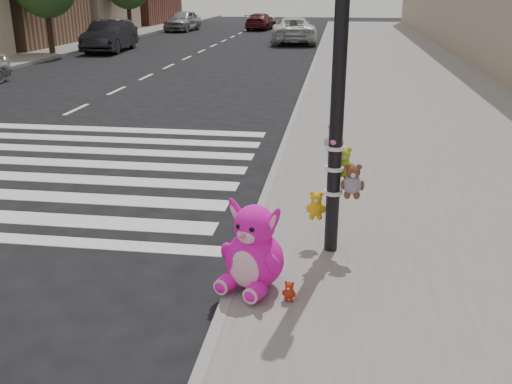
% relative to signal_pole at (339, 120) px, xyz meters
% --- Properties ---
extents(ground, '(120.00, 120.00, 0.00)m').
position_rel_signal_pole_xyz_m(ground, '(-2.62, -1.82, -1.77)').
color(ground, black).
rests_on(ground, ground).
extents(sidewalk_near, '(7.00, 80.00, 0.14)m').
position_rel_signal_pole_xyz_m(sidewalk_near, '(2.38, 8.18, -1.70)').
color(sidewalk_near, slate).
rests_on(sidewalk_near, ground).
extents(curb_edge, '(0.12, 80.00, 0.15)m').
position_rel_signal_pole_xyz_m(curb_edge, '(-1.07, 8.18, -1.70)').
color(curb_edge, gray).
rests_on(curb_edge, ground).
extents(signal_pole, '(0.69, 0.50, 4.00)m').
position_rel_signal_pole_xyz_m(signal_pole, '(0.00, 0.00, 0.00)').
color(signal_pole, black).
rests_on(signal_pole, sidewalk_near).
extents(pink_bunny, '(0.83, 0.89, 0.99)m').
position_rel_signal_pole_xyz_m(pink_bunny, '(-0.83, -1.09, -1.22)').
color(pink_bunny, '#FA15C0').
rests_on(pink_bunny, sidewalk_near).
extents(red_teddy, '(0.17, 0.13, 0.22)m').
position_rel_signal_pole_xyz_m(red_teddy, '(-0.42, -1.32, -1.52)').
color(red_teddy, '#B32D11').
rests_on(red_teddy, sidewalk_near).
extents(car_dark_far, '(1.96, 4.84, 1.56)m').
position_rel_signal_pole_xyz_m(car_dark_far, '(-11.73, 22.41, -0.99)').
color(car_dark_far, black).
rests_on(car_dark_far, ground).
extents(car_white_near, '(3.04, 5.61, 1.49)m').
position_rel_signal_pole_xyz_m(car_white_near, '(-2.75, 28.21, -1.02)').
color(car_white_near, silver).
rests_on(car_white_near, ground).
extents(car_maroon_near, '(2.11, 4.39, 1.23)m').
position_rel_signal_pole_xyz_m(car_maroon_near, '(-6.12, 38.88, -1.15)').
color(car_maroon_near, '#511717').
rests_on(car_maroon_near, ground).
extents(car_silver_deep, '(2.15, 4.57, 1.51)m').
position_rel_signal_pole_xyz_m(car_silver_deep, '(-11.72, 36.73, -1.01)').
color(car_silver_deep, '#9F9FA3').
rests_on(car_silver_deep, ground).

